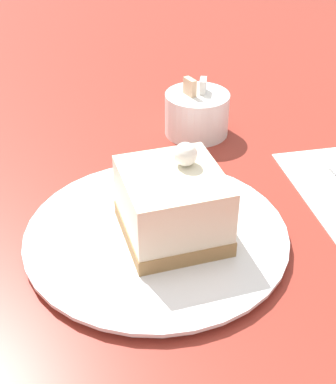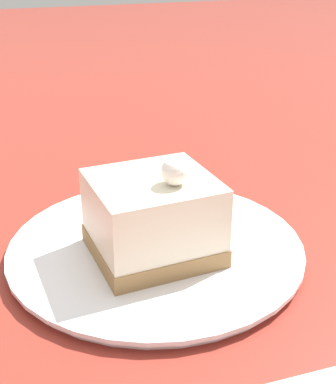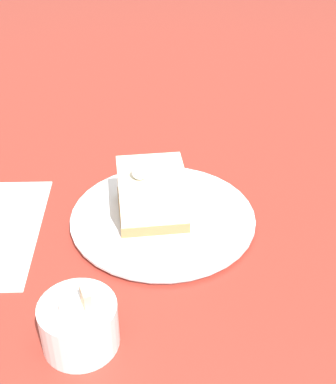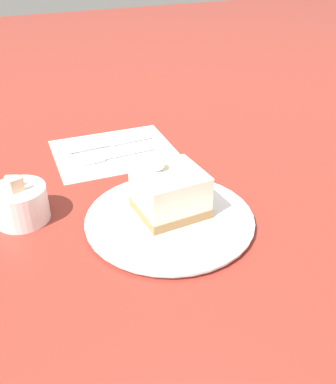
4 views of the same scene
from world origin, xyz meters
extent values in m
plane|color=maroon|center=(0.00, 0.00, 0.00)|extent=(4.00, 4.00, 0.00)
cylinder|color=white|center=(0.02, 0.00, 0.01)|extent=(0.25, 0.25, 0.01)
cylinder|color=white|center=(0.02, 0.00, 0.01)|extent=(0.26, 0.26, 0.00)
cube|color=#9E7547|center=(0.04, -0.01, 0.02)|extent=(0.10, 0.10, 0.02)
cube|color=#EFE5C6|center=(0.04, -0.01, 0.05)|extent=(0.10, 0.10, 0.05)
sphere|color=white|center=(0.05, 0.01, 0.09)|extent=(0.02, 0.02, 0.02)
camera|label=1|loc=(-0.07, -0.40, 0.34)|focal=50.00mm
camera|label=2|loc=(0.41, -0.14, 0.25)|focal=50.00mm
camera|label=3|loc=(0.06, 0.60, 0.47)|focal=50.00mm
camera|label=4|loc=(-0.47, 0.23, 0.39)|focal=40.00mm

